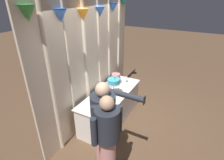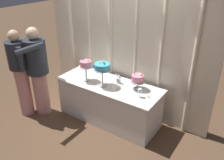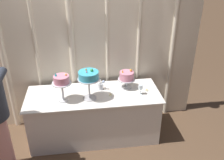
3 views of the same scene
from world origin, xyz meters
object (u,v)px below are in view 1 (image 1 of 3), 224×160
(cake_display_rightmost, at_px, (116,77))
(tealight_far_left, at_px, (118,89))
(tealight_near_left, at_px, (125,80))
(cake_display_center, at_px, (114,82))
(cake_table, at_px, (111,106))
(guest_man_pink_jacket, at_px, (107,141))
(wine_glass, at_px, (126,78))
(guest_girl_blue_dress, at_px, (104,126))
(flower_vase, at_px, (108,87))
(cake_display_leftmost, at_px, (106,91))

(cake_display_rightmost, xyz_separation_m, tealight_far_left, (-0.26, -0.20, -0.16))
(tealight_near_left, bearing_deg, cake_display_center, -174.10)
(cake_table, bearing_deg, cake_display_rightmost, 13.94)
(tealight_far_left, bearing_deg, guest_man_pink_jacket, -158.86)
(wine_glass, xyz_separation_m, guest_man_pink_jacket, (-2.03, -0.62, 0.04))
(guest_girl_blue_dress, bearing_deg, cake_display_rightmost, 20.97)
(cake_table, distance_m, cake_display_rightmost, 0.73)
(guest_girl_blue_dress, bearing_deg, guest_man_pink_jacket, -139.72)
(cake_display_rightmost, bearing_deg, tealight_far_left, -142.29)
(flower_vase, relative_size, tealight_near_left, 4.21)
(wine_glass, bearing_deg, tealight_near_left, 33.17)
(wine_glass, relative_size, flower_vase, 0.85)
(cake_display_rightmost, height_order, guest_man_pink_jacket, guest_man_pink_jacket)
(cake_table, bearing_deg, tealight_far_left, -18.85)
(wine_glass, bearing_deg, cake_display_center, -179.16)
(tealight_near_left, distance_m, guest_girl_blue_dress, 1.99)
(cake_display_center, height_order, guest_man_pink_jacket, guest_man_pink_jacket)
(guest_girl_blue_dress, bearing_deg, cake_display_leftmost, 27.82)
(cake_display_leftmost, xyz_separation_m, guest_man_pink_jacket, (-1.00, -0.60, -0.14))
(flower_vase, relative_size, guest_girl_blue_dress, 0.10)
(guest_man_pink_jacket, bearing_deg, wine_glass, 16.89)
(tealight_near_left, xyz_separation_m, guest_girl_blue_dress, (-1.92, -0.50, 0.16))
(flower_vase, xyz_separation_m, tealight_far_left, (0.11, -0.20, -0.05))
(cake_display_rightmost, height_order, flower_vase, cake_display_rightmost)
(guest_girl_blue_dress, relative_size, guest_man_pink_jacket, 1.02)
(flower_vase, height_order, tealight_near_left, flower_vase)
(cake_table, xyz_separation_m, wine_glass, (0.64, -0.09, 0.47))
(flower_vase, distance_m, tealight_far_left, 0.24)
(cake_display_leftmost, relative_size, cake_display_center, 0.95)
(tealight_far_left, distance_m, guest_girl_blue_dress, 1.47)
(cake_display_center, distance_m, guest_girl_blue_dress, 1.20)
(tealight_far_left, height_order, guest_man_pink_jacket, guest_man_pink_jacket)
(flower_vase, bearing_deg, cake_display_center, -127.72)
(guest_girl_blue_dress, height_order, guest_man_pink_jacket, guest_girl_blue_dress)
(cake_display_rightmost, bearing_deg, cake_display_leftmost, -165.54)
(cake_table, bearing_deg, tealight_near_left, -1.13)
(cake_display_rightmost, relative_size, flower_vase, 1.69)
(flower_vase, bearing_deg, cake_display_rightmost, -0.49)
(wine_glass, height_order, tealight_near_left, wine_glass)
(cake_display_leftmost, bearing_deg, guest_girl_blue_dress, -152.18)
(cake_display_leftmost, bearing_deg, cake_display_rightmost, 14.46)
(tealight_near_left, bearing_deg, flower_vase, 167.74)
(cake_table, xyz_separation_m, tealight_near_left, (0.75, -0.01, 0.37))
(cake_display_center, relative_size, tealight_near_left, 10.82)
(guest_man_pink_jacket, bearing_deg, tealight_near_left, 17.85)
(cake_display_center, relative_size, tealight_far_left, 10.55)
(cake_display_rightmost, relative_size, tealight_near_left, 7.13)
(cake_display_center, distance_m, wine_glass, 0.73)
(tealight_near_left, distance_m, guest_man_pink_jacket, 2.26)
(cake_display_rightmost, distance_m, tealight_near_left, 0.34)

